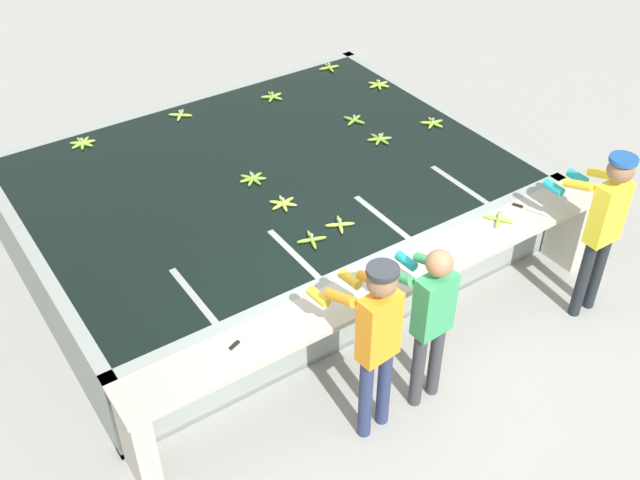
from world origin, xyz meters
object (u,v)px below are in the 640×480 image
worker_1 (430,313)px  worker_2 (603,220)px  banana_bunch_floating_7 (380,139)px  knife_0 (241,340)px  banana_bunch_floating_5 (340,224)px  banana_bunch_floating_10 (252,178)px  banana_bunch_floating_9 (379,85)px  knife_1 (525,208)px  banana_bunch_floating_4 (283,203)px  banana_bunch_floating_6 (180,115)px  banana_bunch_floating_11 (432,123)px  banana_bunch_ledge_0 (499,219)px  banana_bunch_floating_0 (329,67)px  banana_bunch_floating_1 (272,97)px  banana_bunch_floating_3 (83,143)px  banana_bunch_floating_2 (312,239)px  banana_bunch_floating_8 (354,120)px  worker_0 (375,334)px

worker_1 → worker_2: 1.99m
banana_bunch_floating_7 → knife_0: size_ratio=0.83×
banana_bunch_floating_5 → banana_bunch_floating_10: 1.16m
banana_bunch_floating_9 → knife_1: 2.88m
banana_bunch_floating_4 → banana_bunch_floating_9: (2.31, 1.50, 0.00)m
banana_bunch_floating_9 → banana_bunch_floating_10: size_ratio=1.00×
banana_bunch_floating_6 → banana_bunch_floating_11: (2.26, -1.76, -0.00)m
banana_bunch_ledge_0 → knife_0: bearing=-179.8°
banana_bunch_floating_11 → banana_bunch_floating_0: bearing=94.2°
banana_bunch_floating_1 → banana_bunch_floating_3: size_ratio=0.98×
banana_bunch_floating_1 → knife_0: size_ratio=0.81×
banana_bunch_floating_0 → banana_bunch_floating_5: 3.37m
banana_bunch_floating_3 → banana_bunch_floating_11: (3.41, -1.78, 0.00)m
banana_bunch_floating_0 → banana_bunch_floating_6: bearing=-177.7°
worker_2 → banana_bunch_floating_0: 4.28m
knife_1 → worker_2: bearing=-71.5°
banana_bunch_floating_0 → banana_bunch_floating_9: size_ratio=1.00×
knife_0 → banana_bunch_floating_0: bearing=47.4°
banana_bunch_floating_2 → banana_bunch_floating_6: size_ratio=1.15×
banana_bunch_floating_4 → banana_bunch_floating_6: (-0.04, 2.16, 0.00)m
banana_bunch_ledge_0 → banana_bunch_floating_0: bearing=81.0°
worker_2 → banana_bunch_floating_11: 2.43m
banana_bunch_floating_3 → banana_bunch_floating_10: size_ratio=1.00×
worker_1 → banana_bunch_floating_0: 4.68m
banana_bunch_floating_8 → worker_2: bearing=-79.3°
banana_bunch_floating_1 → banana_bunch_floating_10: same height
knife_1 → worker_1: bearing=-159.7°
worker_2 → banana_bunch_floating_4: worker_2 is taller
worker_0 → banana_bunch_floating_6: worker_0 is taller
banana_bunch_floating_1 → banana_bunch_floating_9: bearing=-20.1°
banana_bunch_floating_1 → banana_bunch_floating_2: 2.83m
banana_bunch_floating_8 → banana_bunch_floating_11: 0.88m
knife_0 → knife_1: (3.10, 0.01, 0.00)m
banana_bunch_floating_11 → knife_0: size_ratio=0.82×
worker_0 → banana_bunch_floating_0: size_ratio=6.01×
banana_bunch_ledge_0 → knife_1: size_ratio=0.75×
worker_0 → worker_2: size_ratio=0.98×
banana_bunch_floating_10 → banana_bunch_floating_7: bearing=-3.4°
banana_bunch_floating_7 → knife_1: (0.35, -1.80, -0.01)m
worker_0 → worker_1: bearing=1.6°
banana_bunch_floating_0 → worker_0: bearing=-120.7°
banana_bunch_floating_7 → knife_0: bearing=-146.6°
banana_bunch_floating_11 → banana_bunch_floating_4: bearing=-169.9°
banana_bunch_floating_4 → banana_bunch_floating_6: size_ratio=1.17×
banana_bunch_floating_3 → worker_1: bearing=-72.7°
banana_bunch_floating_3 → banana_bunch_floating_10: bearing=-54.5°
worker_2 → banana_bunch_floating_5: size_ratio=6.44×
banana_bunch_floating_7 → banana_bunch_floating_11: 0.71m
worker_0 → banana_bunch_floating_3: worker_0 is taller
banana_bunch_floating_3 → knife_1: size_ratio=0.84×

